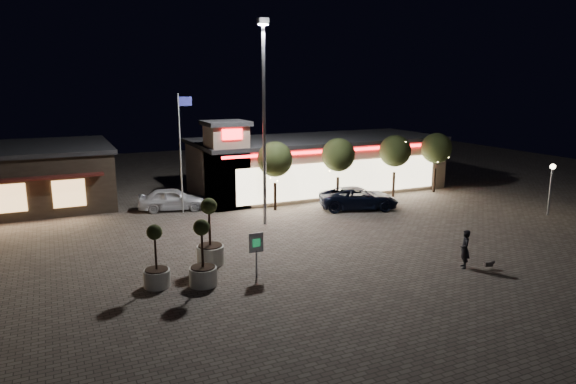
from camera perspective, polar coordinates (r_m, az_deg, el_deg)
name	(u,v)px	position (r m, az deg, el deg)	size (l,w,h in m)	color
ground	(290,270)	(24.64, 0.26, -8.71)	(90.00, 90.00, 0.00)	#685E54
retail_building	(313,163)	(41.93, 2.84, 3.18)	(20.40, 8.40, 6.10)	tan
floodlight_pole	(264,111)	(31.19, -2.69, 8.94)	(0.60, 0.40, 12.38)	gray
flagpole	(181,143)	(34.96, -11.75, 5.32)	(0.95, 0.10, 8.00)	white
lamp_post_east	(551,179)	(38.06, 27.23, 1.27)	(0.36, 0.36, 3.48)	gray
string_tree_a	(275,159)	(35.07, -1.46, 3.64)	(2.42, 2.42, 4.79)	#332319
string_tree_b	(338,155)	(37.33, 5.61, 4.11)	(2.42, 2.42, 4.79)	#332319
string_tree_c	(395,151)	(40.08, 11.81, 4.47)	(2.42, 2.42, 4.79)	#332319
string_tree_d	(436,148)	(42.57, 16.15, 4.69)	(2.42, 2.42, 4.79)	#332319
pickup_truck	(359,198)	(36.29, 7.87, -0.67)	(2.54, 5.51, 1.53)	black
white_sedan	(172,199)	(36.47, -12.73, -0.76)	(1.86, 4.61, 1.57)	silver
pedestrian	(465,249)	(26.08, 19.06, -6.02)	(0.68, 0.45, 1.87)	black
dog	(490,263)	(26.52, 21.53, -7.38)	(0.56, 0.26, 0.30)	#59514C
planter_left	(156,268)	(23.23, -14.41, -8.15)	(1.15, 1.15, 2.82)	silver
planter_mid	(203,265)	(22.94, -9.44, -8.02)	(1.22, 1.22, 3.01)	silver
planter_right	(210,244)	(25.49, -8.65, -5.69)	(1.34, 1.34, 3.31)	silver
valet_sign	(256,246)	(23.39, -3.55, -6.06)	(0.70, 0.10, 2.11)	gray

